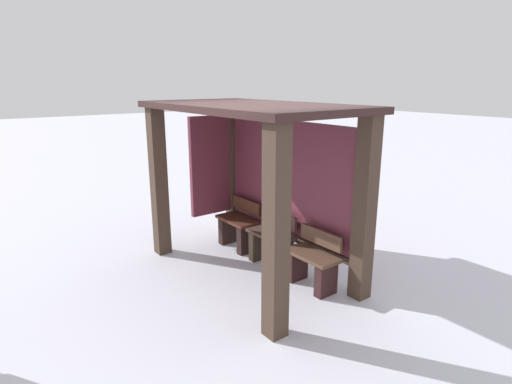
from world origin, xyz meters
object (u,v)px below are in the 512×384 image
object	(u,v)px
bus_shelter	(257,159)
bench_right_inside	(312,264)
bench_left_inside	(239,228)

from	to	relation	value
bus_shelter	bench_right_inside	bearing A→B (deg)	11.38
bus_shelter	bench_right_inside	xyz separation A→B (m)	(0.93, 0.19, -1.24)
bus_shelter	bench_left_inside	bearing A→B (deg)	165.45
bench_right_inside	bus_shelter	bearing A→B (deg)	-168.62
bench_left_inside	bench_right_inside	distance (m)	1.65
bench_left_inside	bench_right_inside	xyz separation A→B (m)	(1.65, 0.00, -0.01)
bench_right_inside	bench_left_inside	bearing A→B (deg)	-180.00
bus_shelter	bench_right_inside	world-z (taller)	bus_shelter
bench_left_inside	bench_right_inside	size ratio (longest dim) A/B	1.03
bus_shelter	bench_left_inside	size ratio (longest dim) A/B	4.00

